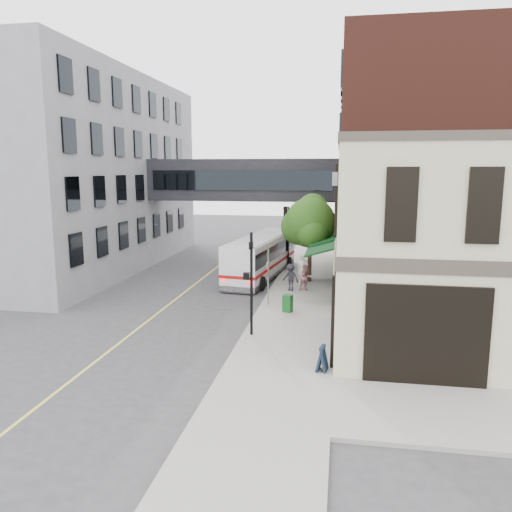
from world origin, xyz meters
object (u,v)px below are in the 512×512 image
at_px(pedestrian_a, 303,269).
at_px(newspaper_box, 288,303).
at_px(pedestrian_c, 291,277).
at_px(bus, 261,255).
at_px(sandwich_board, 322,358).
at_px(pedestrian_b, 305,278).

xyz_separation_m(pedestrian_a, newspaper_box, (-0.26, -6.37, -0.50)).
bearing_deg(pedestrian_c, pedestrian_a, 95.54).
height_order(bus, pedestrian_c, bus).
xyz_separation_m(pedestrian_a, pedestrian_c, (-0.57, -1.88, -0.13)).
relative_size(pedestrian_c, newspaper_box, 1.84).
bearing_deg(newspaper_box, pedestrian_c, 113.13).
bearing_deg(sandwich_board, pedestrian_c, 112.07).
relative_size(pedestrian_b, newspaper_box, 1.78).
bearing_deg(pedestrian_a, sandwich_board, -89.27).
distance_m(pedestrian_a, sandwich_board, 13.77).
xyz_separation_m(bus, pedestrian_c, (2.41, -4.10, -0.59)).
bearing_deg(newspaper_box, bus, 126.76).
relative_size(pedestrian_a, newspaper_box, 2.14).
xyz_separation_m(bus, pedestrian_b, (3.27, -3.92, -0.62)).
bearing_deg(pedestrian_b, pedestrian_a, 80.02).
xyz_separation_m(pedestrian_c, newspaper_box, (0.31, -4.49, -0.37)).
height_order(newspaper_box, sandwich_board, sandwich_board).
distance_m(bus, newspaper_box, 9.06).
bearing_deg(sandwich_board, newspaper_box, 116.37).
relative_size(pedestrian_b, sandwich_board, 1.67).
height_order(bus, newspaper_box, bus).
relative_size(pedestrian_b, pedestrian_c, 0.97).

